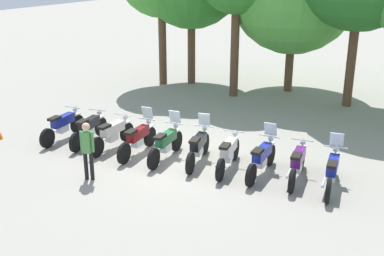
# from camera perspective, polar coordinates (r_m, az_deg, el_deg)

# --- Properties ---
(ground_plane) EXTENTS (80.00, 80.00, 0.00)m
(ground_plane) POSITION_cam_1_polar(r_m,az_deg,el_deg) (14.72, -1.11, -3.84)
(ground_plane) COLOR gray
(motorcycle_0) EXTENTS (0.65, 2.17, 0.99)m
(motorcycle_0) POSITION_cam_1_polar(r_m,az_deg,el_deg) (16.76, -14.83, 0.32)
(motorcycle_0) COLOR black
(motorcycle_0) RESTS_ON ground_plane
(motorcycle_1) EXTENTS (0.78, 2.14, 0.99)m
(motorcycle_1) POSITION_cam_1_polar(r_m,az_deg,el_deg) (16.24, -11.92, -0.07)
(motorcycle_1) COLOR black
(motorcycle_1) RESTS_ON ground_plane
(motorcycle_2) EXTENTS (0.62, 2.19, 0.99)m
(motorcycle_2) POSITION_cam_1_polar(r_m,az_deg,el_deg) (15.64, -9.26, -0.66)
(motorcycle_2) COLOR black
(motorcycle_2) RESTS_ON ground_plane
(motorcycle_3) EXTENTS (0.65, 2.18, 1.37)m
(motorcycle_3) POSITION_cam_1_polar(r_m,az_deg,el_deg) (15.12, -6.32, -1.20)
(motorcycle_3) COLOR black
(motorcycle_3) RESTS_ON ground_plane
(motorcycle_4) EXTENTS (0.68, 2.17, 1.37)m
(motorcycle_4) POSITION_cam_1_polar(r_m,az_deg,el_deg) (14.67, -3.04, -1.76)
(motorcycle_4) COLOR black
(motorcycle_4) RESTS_ON ground_plane
(motorcycle_5) EXTENTS (0.86, 2.12, 1.37)m
(motorcycle_5) POSITION_cam_1_polar(r_m,az_deg,el_deg) (14.40, 0.75, -2.17)
(motorcycle_5) COLOR black
(motorcycle_5) RESTS_ON ground_plane
(motorcycle_6) EXTENTS (0.78, 2.14, 0.99)m
(motorcycle_6) POSITION_cam_1_polar(r_m,az_deg,el_deg) (14.02, 4.26, -2.92)
(motorcycle_6) COLOR black
(motorcycle_6) RESTS_ON ground_plane
(motorcycle_7) EXTENTS (0.62, 2.19, 1.37)m
(motorcycle_7) POSITION_cam_1_polar(r_m,az_deg,el_deg) (13.76, 8.14, -3.44)
(motorcycle_7) COLOR black
(motorcycle_7) RESTS_ON ground_plane
(motorcycle_8) EXTENTS (0.74, 2.15, 0.99)m
(motorcycle_8) POSITION_cam_1_polar(r_m,az_deg,el_deg) (13.64, 12.21, -4.00)
(motorcycle_8) COLOR black
(motorcycle_8) RESTS_ON ground_plane
(motorcycle_9) EXTENTS (0.76, 2.15, 1.37)m
(motorcycle_9) POSITION_cam_1_polar(r_m,az_deg,el_deg) (13.36, 16.02, -4.79)
(motorcycle_9) COLOR black
(motorcycle_9) RESTS_ON ground_plane
(person_0) EXTENTS (0.40, 0.28, 1.65)m
(person_0) POSITION_cam_1_polar(r_m,az_deg,el_deg) (13.48, -12.10, -2.18)
(person_0) COLOR black
(person_0) RESTS_ON ground_plane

